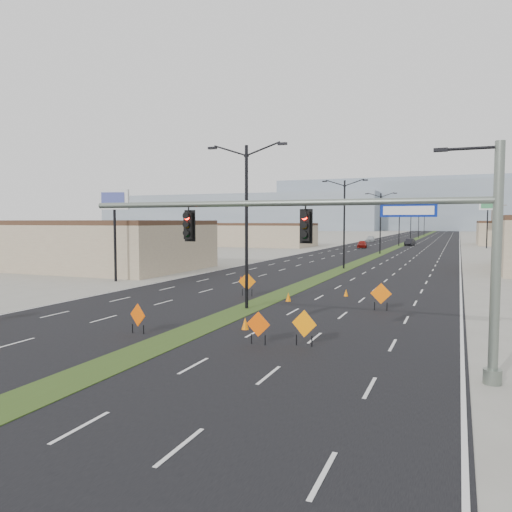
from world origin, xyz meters
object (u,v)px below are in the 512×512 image
at_px(streetlight_1, 344,221).
at_px(car_far, 370,239).
at_px(cone_0, 245,324).
at_px(cone_3, 241,279).
at_px(construction_sign_2, 247,282).
at_px(cone_1, 288,297).
at_px(pole_sign_east_far, 488,208).
at_px(construction_sign_1, 138,316).
at_px(streetlight_3, 399,221).
at_px(streetlight_0, 246,221).
at_px(streetlight_2, 380,221).
at_px(car_mid, 410,242).
at_px(cone_2, 346,293).
at_px(streetlight_4, 411,221).
at_px(car_left, 362,244).
at_px(streetlight_5, 419,221).
at_px(signal_mast, 355,238).
at_px(construction_sign_4, 304,325).
at_px(pole_sign_west, 114,207).
at_px(streetlight_6, 424,221).
at_px(construction_sign_3, 258,326).
at_px(construction_sign_5, 381,295).

height_order(streetlight_1, car_far, streetlight_1).
bearing_deg(cone_0, cone_3, 114.48).
distance_m(construction_sign_2, cone_1, 3.75).
distance_m(car_far, pole_sign_east_far, 36.50).
bearing_deg(construction_sign_1, streetlight_3, 105.80).
bearing_deg(streetlight_0, streetlight_2, 90.00).
relative_size(car_mid, cone_2, 8.26).
xyz_separation_m(construction_sign_1, construction_sign_2, (0.15, 13.00, 0.16)).
bearing_deg(streetlight_2, streetlight_0, -90.00).
xyz_separation_m(streetlight_1, cone_2, (4.63, -20.66, -5.15)).
relative_size(streetlight_4, cone_0, 15.96).
bearing_deg(car_left, streetlight_5, 77.75).
relative_size(streetlight_2, construction_sign_2, 5.82).
relative_size(streetlight_1, car_mid, 2.24).
bearing_deg(construction_sign_1, car_mid, 104.64).
bearing_deg(car_mid, cone_2, -80.80).
bearing_deg(streetlight_3, signal_mast, -84.80).
distance_m(streetlight_3, construction_sign_2, 79.40).
height_order(construction_sign_4, cone_0, construction_sign_4).
distance_m(car_far, pole_sign_west, 96.95).
bearing_deg(streetlight_6, car_mid, -88.58).
distance_m(streetlight_0, streetlight_1, 28.00).
bearing_deg(construction_sign_4, streetlight_2, 107.53).
xyz_separation_m(streetlight_2, construction_sign_1, (-2.15, -64.25, -4.57)).
distance_m(construction_sign_4, cone_0, 4.25).
xyz_separation_m(streetlight_4, cone_2, (4.63, -104.66, -5.15)).
bearing_deg(streetlight_3, car_mid, 57.97).
relative_size(construction_sign_3, cone_1, 2.34).
distance_m(streetlight_6, pole_sign_west, 160.31).
bearing_deg(streetlight_1, cone_1, -86.46).
bearing_deg(construction_sign_1, streetlight_1, 103.74).
height_order(streetlight_6, pole_sign_west, streetlight_6).
bearing_deg(pole_sign_west, cone_1, -29.05).
distance_m(streetlight_6, car_mid, 80.96).
relative_size(streetlight_0, cone_0, 15.96).
distance_m(car_far, cone_3, 92.71).
distance_m(streetlight_0, car_mid, 87.35).
bearing_deg(construction_sign_5, streetlight_3, 92.50).
distance_m(cone_1, cone_2, 4.85).
relative_size(signal_mast, streetlight_1, 1.63).
bearing_deg(streetlight_3, construction_sign_5, -84.55).
bearing_deg(streetlight_2, car_left, 109.38).
bearing_deg(construction_sign_4, streetlight_4, 105.03).
distance_m(streetlight_2, cone_3, 44.27).
distance_m(streetlight_5, construction_sign_1, 148.34).
bearing_deg(streetlight_2, car_far, 101.00).
height_order(streetlight_5, car_left, streetlight_5).
height_order(streetlight_1, streetlight_6, same).
xyz_separation_m(car_mid, construction_sign_3, (2.02, -95.27, 0.12)).
distance_m(construction_sign_4, pole_sign_east_far, 89.87).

